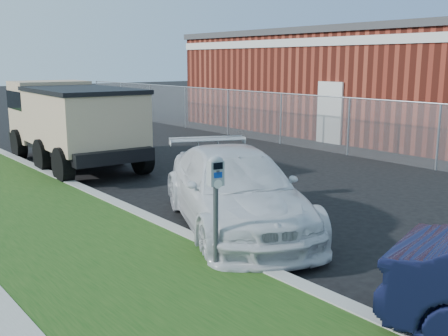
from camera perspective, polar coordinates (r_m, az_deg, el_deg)
ground at (r=10.04m, az=9.90°, el=-5.49°), size 120.00×120.00×0.00m
chainlink_fence at (r=18.85m, az=6.24°, el=6.45°), size 0.06×30.06×30.00m
brick_building at (r=23.99m, az=14.92°, el=9.28°), size 9.20×14.20×4.17m
parking_meter at (r=6.99m, az=-0.91°, el=-2.13°), size 0.23×0.18×1.54m
white_wagon at (r=9.28m, az=1.02°, el=-2.31°), size 3.70×5.12×1.38m
dump_truck at (r=15.55m, az=-16.39°, el=5.14°), size 2.69×6.05×2.32m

